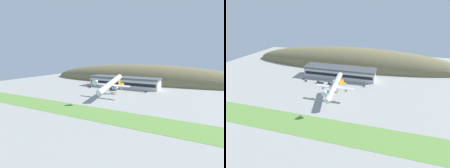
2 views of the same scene
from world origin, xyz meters
The scene contains 12 objects.
ground_plane centered at (0.00, 0.00, 0.00)m, with size 393.49×393.49×0.00m, color #9E9E99.
grass_strip_foreground centered at (0.00, -51.42, 0.04)m, with size 354.14×25.48×0.08m, color #669342.
hill_backdrop centered at (3.27, 111.45, 0.00)m, with size 326.95×73.74×52.71m, color olive.
terminal_building centered at (0.62, 53.64, 7.45)m, with size 90.47×21.78×13.16m.
jetway_0 centered at (1.69, 33.82, 3.99)m, with size 3.38×17.23×5.43m.
cargo_airplane centered at (11.94, -4.46, 13.03)m, with size 37.86×55.35×17.15m.
service_car_0 centered at (35.87, 31.70, 0.63)m, with size 4.18×2.02×1.52m.
service_car_1 centered at (-39.91, 33.24, 0.63)m, with size 3.84×2.00×1.53m.
service_car_2 centered at (-34.35, 28.24, 0.63)m, with size 4.50×2.13×1.52m.
fuel_truck centered at (-1.79, 27.76, 1.45)m, with size 7.88×2.64×3.01m.
box_truck centered at (-15.37, 27.64, 1.48)m, with size 8.48×2.27×3.04m.
traffic_cone_0 centered at (-31.98, 16.95, 0.28)m, with size 0.52×0.52×0.58m.
Camera 1 is at (88.21, -148.72, 39.32)m, focal length 28.00 mm.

